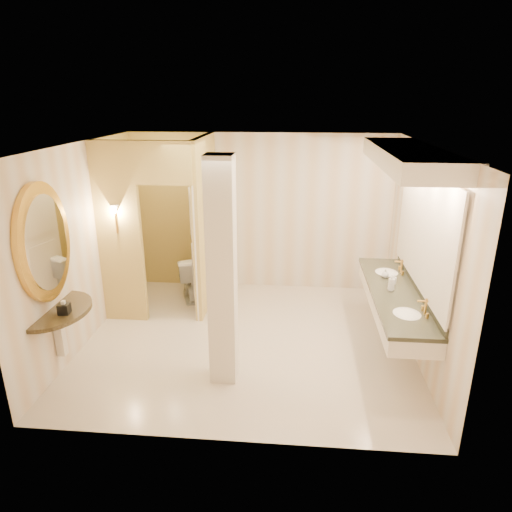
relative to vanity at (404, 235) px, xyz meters
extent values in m
plane|color=beige|center=(-1.98, 0.08, -1.63)|extent=(4.50, 4.50, 0.00)
plane|color=white|center=(-1.98, 0.08, 1.07)|extent=(4.50, 4.50, 0.00)
cube|color=beige|center=(-1.98, 2.08, -0.28)|extent=(4.50, 0.02, 2.70)
cube|color=beige|center=(-1.98, -1.92, -0.28)|extent=(4.50, 0.02, 2.70)
cube|color=beige|center=(-4.23, 0.08, -0.28)|extent=(0.02, 4.00, 2.70)
cube|color=beige|center=(0.27, 0.08, -0.28)|extent=(0.02, 4.00, 2.70)
cube|color=tan|center=(-2.78, 1.33, -0.28)|extent=(0.10, 1.50, 2.70)
cube|color=tan|center=(-3.90, 0.58, -0.28)|extent=(0.65, 0.10, 2.70)
cube|color=tan|center=(-3.18, 0.58, 0.77)|extent=(0.80, 0.10, 0.60)
cube|color=silver|center=(-2.89, 0.96, -0.58)|extent=(0.27, 0.78, 2.10)
cylinder|color=gold|center=(-3.90, 0.51, -0.08)|extent=(0.03, 0.03, 0.30)
cone|color=silver|center=(-3.90, 0.51, 0.12)|extent=(0.14, 0.14, 0.14)
cube|color=silver|center=(-0.03, 0.00, -0.90)|extent=(0.60, 2.44, 0.24)
cube|color=black|center=(-0.03, 0.00, -0.78)|extent=(0.64, 2.48, 0.05)
cube|color=black|center=(0.25, 0.00, -0.71)|extent=(0.03, 2.44, 0.10)
ellipsoid|color=white|center=(-0.03, -0.66, -0.80)|extent=(0.40, 0.44, 0.15)
cylinder|color=gold|center=(0.17, -0.66, -0.67)|extent=(0.03, 0.03, 0.22)
ellipsoid|color=white|center=(-0.03, 0.66, -0.80)|extent=(0.40, 0.44, 0.15)
cylinder|color=gold|center=(0.17, 0.66, -0.67)|extent=(0.03, 0.03, 0.22)
cube|color=white|center=(0.25, 0.00, 0.07)|extent=(0.03, 2.44, 1.40)
cube|color=silver|center=(-0.03, 0.00, 0.96)|extent=(0.75, 2.64, 0.22)
cylinder|color=black|center=(-4.21, -0.90, -0.78)|extent=(1.07, 1.07, 0.05)
cube|color=silver|center=(-4.17, -0.90, -1.08)|extent=(0.10, 0.10, 0.60)
cylinder|color=gold|center=(-4.19, -0.90, 0.07)|extent=(0.07, 1.07, 1.07)
cylinder|color=white|center=(-4.15, -0.90, 0.07)|extent=(0.02, 0.86, 0.86)
cube|color=silver|center=(-2.17, -0.82, -0.28)|extent=(0.31, 0.31, 2.70)
cube|color=black|center=(-4.00, -1.01, -0.69)|extent=(0.13, 0.13, 0.12)
imported|color=white|center=(-3.10, 1.42, -1.24)|extent=(0.66, 0.86, 0.77)
imported|color=beige|center=(-0.01, 0.24, -0.68)|extent=(0.07, 0.07, 0.14)
imported|color=silver|center=(-0.09, 0.44, -0.69)|extent=(0.11, 0.11, 0.13)
imported|color=#C6B28C|center=(-0.09, 0.00, -0.64)|extent=(0.10, 0.10, 0.23)
camera|label=1|loc=(-1.36, -5.57, 1.65)|focal=32.00mm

